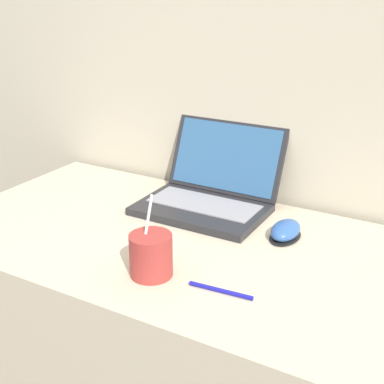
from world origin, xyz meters
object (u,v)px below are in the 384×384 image
(laptop, at_px, (210,190))
(pen, at_px, (221,291))
(drink_cup, at_px, (151,254))
(computer_mouse, at_px, (286,231))

(laptop, bearing_deg, pen, -59.37)
(drink_cup, height_order, pen, drink_cup)
(drink_cup, bearing_deg, pen, 3.67)
(laptop, relative_size, drink_cup, 1.91)
(laptop, height_order, computer_mouse, laptop)
(drink_cup, bearing_deg, computer_mouse, 58.76)
(computer_mouse, distance_m, pen, 0.30)
(pen, bearing_deg, computer_mouse, 85.09)
(computer_mouse, relative_size, pen, 0.83)
(drink_cup, height_order, computer_mouse, drink_cup)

